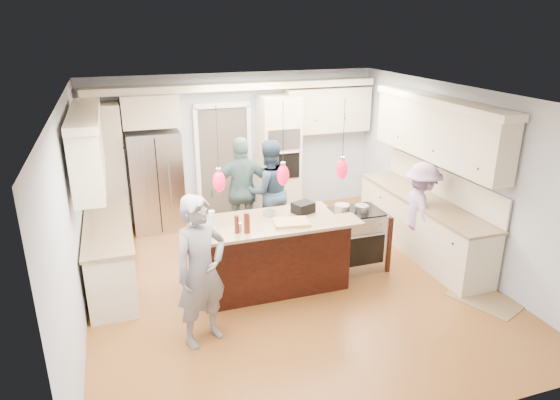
# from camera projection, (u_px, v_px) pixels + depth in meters

# --- Properties ---
(ground_plane) EXTENTS (6.00, 6.00, 0.00)m
(ground_plane) POSITION_uv_depth(u_px,v_px,m) (288.00, 282.00, 7.28)
(ground_plane) COLOR #A5632D
(ground_plane) RESTS_ON ground
(room_shell) EXTENTS (5.54, 6.04, 2.72)m
(room_shell) POSITION_uv_depth(u_px,v_px,m) (288.00, 162.00, 6.66)
(room_shell) COLOR #B2BCC6
(room_shell) RESTS_ON ground
(refrigerator) EXTENTS (0.90, 0.70, 1.80)m
(refrigerator) POSITION_uv_depth(u_px,v_px,m) (157.00, 181.00, 8.86)
(refrigerator) COLOR #B7B7BC
(refrigerator) RESTS_ON ground
(oven_column) EXTENTS (0.72, 0.69, 2.30)m
(oven_column) POSITION_uv_depth(u_px,v_px,m) (279.00, 156.00, 9.49)
(oven_column) COLOR beige
(oven_column) RESTS_ON ground
(back_upper_cabinets) EXTENTS (5.30, 0.61, 2.54)m
(back_upper_cabinets) POSITION_uv_depth(u_px,v_px,m) (198.00, 134.00, 8.95)
(back_upper_cabinets) COLOR beige
(back_upper_cabinets) RESTS_ON ground
(right_counter_run) EXTENTS (0.64, 3.10, 2.51)m
(right_counter_run) POSITION_uv_depth(u_px,v_px,m) (427.00, 190.00, 7.92)
(right_counter_run) COLOR beige
(right_counter_run) RESTS_ON ground
(left_cabinets) EXTENTS (0.64, 2.30, 2.51)m
(left_cabinets) POSITION_uv_depth(u_px,v_px,m) (102.00, 215.00, 6.90)
(left_cabinets) COLOR beige
(left_cabinets) RESTS_ON ground
(kitchen_island) EXTENTS (2.10, 1.46, 1.12)m
(kitchen_island) POSITION_uv_depth(u_px,v_px,m) (270.00, 252.00, 7.10)
(kitchen_island) COLOR black
(kitchen_island) RESTS_ON ground
(island_range) EXTENTS (0.82, 0.71, 0.92)m
(island_range) POSITION_uv_depth(u_px,v_px,m) (356.00, 239.00, 7.60)
(island_range) COLOR #B7B7BC
(island_range) RESTS_ON ground
(pendant_lights) EXTENTS (1.75, 0.15, 1.03)m
(pendant_lights) POSITION_uv_depth(u_px,v_px,m) (283.00, 175.00, 6.13)
(pendant_lights) COLOR black
(pendant_lights) RESTS_ON ground
(person_bar_end) EXTENTS (0.79, 0.67, 1.82)m
(person_bar_end) POSITION_uv_depth(u_px,v_px,m) (201.00, 271.00, 5.66)
(person_bar_end) COLOR slate
(person_bar_end) RESTS_ON ground
(person_far_left) EXTENTS (0.87, 0.69, 1.76)m
(person_far_left) POSITION_uv_depth(u_px,v_px,m) (269.00, 191.00, 8.39)
(person_far_left) COLOR #2C4257
(person_far_left) RESTS_ON ground
(person_far_right) EXTENTS (1.12, 0.59, 1.82)m
(person_far_right) POSITION_uv_depth(u_px,v_px,m) (243.00, 191.00, 8.32)
(person_far_right) COLOR slate
(person_far_right) RESTS_ON ground
(person_range_side) EXTENTS (0.75, 1.09, 1.56)m
(person_range_side) POSITION_uv_depth(u_px,v_px,m) (421.00, 211.00, 7.79)
(person_range_side) COLOR #A786B4
(person_range_side) RESTS_ON ground
(floor_rug) EXTENTS (0.91, 1.06, 0.01)m
(floor_rug) POSITION_uv_depth(u_px,v_px,m) (486.00, 299.00, 6.81)
(floor_rug) COLOR olive
(floor_rug) RESTS_ON ground
(water_bottle) EXTENTS (0.09, 0.09, 0.32)m
(water_bottle) POSITION_uv_depth(u_px,v_px,m) (212.00, 223.00, 6.05)
(water_bottle) COLOR silver
(water_bottle) RESTS_ON kitchen_island
(beer_bottle_a) EXTENTS (0.07, 0.07, 0.22)m
(beer_bottle_a) POSITION_uv_depth(u_px,v_px,m) (248.00, 224.00, 6.14)
(beer_bottle_a) COLOR #481A0C
(beer_bottle_a) RESTS_ON kitchen_island
(beer_bottle_b) EXTENTS (0.07, 0.07, 0.27)m
(beer_bottle_b) POSITION_uv_depth(u_px,v_px,m) (247.00, 223.00, 6.12)
(beer_bottle_b) COLOR #481A0C
(beer_bottle_b) RESTS_ON kitchen_island
(beer_bottle_c) EXTENTS (0.07, 0.07, 0.23)m
(beer_bottle_c) POSITION_uv_depth(u_px,v_px,m) (237.00, 224.00, 6.12)
(beer_bottle_c) COLOR #481A0C
(beer_bottle_c) RESTS_ON kitchen_island
(drink_can) EXTENTS (0.07, 0.07, 0.11)m
(drink_can) POSITION_uv_depth(u_px,v_px,m) (240.00, 227.00, 6.20)
(drink_can) COLOR #B7B7BC
(drink_can) RESTS_ON kitchen_island
(cutting_board) EXTENTS (0.49, 0.39, 0.03)m
(cutting_board) POSITION_uv_depth(u_px,v_px,m) (291.00, 222.00, 6.44)
(cutting_board) COLOR tan
(cutting_board) RESTS_ON kitchen_island
(pot_large) EXTENTS (0.22, 0.22, 0.13)m
(pot_large) POSITION_uv_depth(u_px,v_px,m) (342.00, 209.00, 7.33)
(pot_large) COLOR #B7B7BC
(pot_large) RESTS_ON island_range
(pot_small) EXTENTS (0.21, 0.21, 0.10)m
(pot_small) POSITION_uv_depth(u_px,v_px,m) (362.00, 208.00, 7.38)
(pot_small) COLOR #B7B7BC
(pot_small) RESTS_ON island_range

